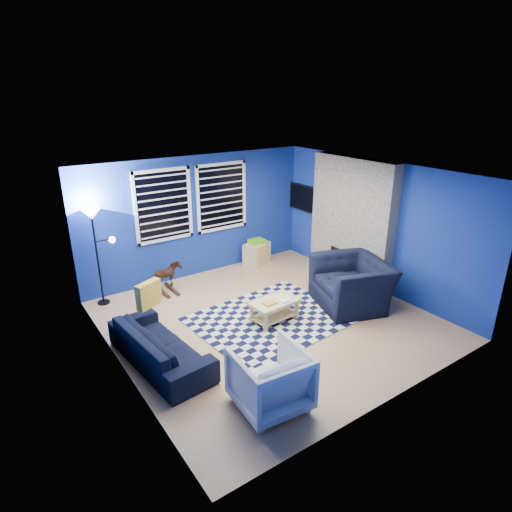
{
  "coord_description": "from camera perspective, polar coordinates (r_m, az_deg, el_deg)",
  "views": [
    {
      "loc": [
        -3.83,
        -5.17,
        3.68
      ],
      "look_at": [
        -0.07,
        0.3,
        1.1
      ],
      "focal_mm": 30.0,
      "sensor_mm": 36.0,
      "label": 1
    }
  ],
  "objects": [
    {
      "name": "floor",
      "position": [
        7.41,
        1.77,
        -8.55
      ],
      "size": [
        5.0,
        5.0,
        0.0
      ],
      "primitive_type": "plane",
      "color": "tan",
      "rests_on": "ground"
    },
    {
      "name": "ceiling",
      "position": [
        6.54,
        2.01,
        10.83
      ],
      "size": [
        5.0,
        5.0,
        0.0
      ],
      "primitive_type": "plane",
      "rotation": [
        3.14,
        0.0,
        0.0
      ],
      "color": "white",
      "rests_on": "wall_back"
    },
    {
      "name": "wall_back",
      "position": [
        8.91,
        -7.71,
        5.21
      ],
      "size": [
        5.0,
        0.0,
        5.0
      ],
      "primitive_type": "plane",
      "rotation": [
        1.57,
        0.0,
        0.0
      ],
      "color": "navy",
      "rests_on": "floor"
    },
    {
      "name": "wall_left",
      "position": [
        5.87,
        -18.28,
        -4.39
      ],
      "size": [
        0.0,
        5.0,
        5.0
      ],
      "primitive_type": "plane",
      "rotation": [
        1.57,
        0.0,
        1.57
      ],
      "color": "navy",
      "rests_on": "floor"
    },
    {
      "name": "wall_right",
      "position": [
        8.53,
        15.59,
        3.88
      ],
      "size": [
        0.0,
        5.0,
        5.0
      ],
      "primitive_type": "plane",
      "rotation": [
        1.57,
        0.0,
        -1.57
      ],
      "color": "navy",
      "rests_on": "floor"
    },
    {
      "name": "fireplace",
      "position": [
        8.75,
        12.48,
        4.24
      ],
      "size": [
        0.65,
        2.0,
        2.5
      ],
      "color": "gray",
      "rests_on": "floor"
    },
    {
      "name": "window_left",
      "position": [
        8.49,
        -12.23,
        6.56
      ],
      "size": [
        1.17,
        0.06,
        1.42
      ],
      "color": "black",
      "rests_on": "wall_back"
    },
    {
      "name": "window_right",
      "position": [
        9.04,
        -4.58,
        7.86
      ],
      "size": [
        1.17,
        0.06,
        1.42
      ],
      "color": "black",
      "rests_on": "wall_back"
    },
    {
      "name": "tv",
      "position": [
        9.8,
        6.55,
        7.63
      ],
      "size": [
        0.07,
        1.0,
        0.58
      ],
      "color": "black",
      "rests_on": "wall_right"
    },
    {
      "name": "rug",
      "position": [
        7.43,
        1.96,
        -8.4
      ],
      "size": [
        2.64,
        2.17,
        0.02
      ],
      "primitive_type": "cube",
      "rotation": [
        0.0,
        0.0,
        0.07
      ],
      "color": "black",
      "rests_on": "floor"
    },
    {
      "name": "sofa",
      "position": [
        6.38,
        -12.69,
        -11.56
      ],
      "size": [
        1.98,
        0.94,
        0.56
      ],
      "primitive_type": "imported",
      "rotation": [
        0.0,
        0.0,
        1.67
      ],
      "color": "black",
      "rests_on": "floor"
    },
    {
      "name": "armchair_big",
      "position": [
        7.91,
        12.62,
        -3.59
      ],
      "size": [
        1.61,
        1.51,
        0.86
      ],
      "primitive_type": "imported",
      "rotation": [
        0.0,
        0.0,
        -1.89
      ],
      "color": "black",
      "rests_on": "floor"
    },
    {
      "name": "armchair_bent",
      "position": [
        5.42,
        1.86,
        -16.06
      ],
      "size": [
        0.91,
        0.94,
        0.79
      ],
      "primitive_type": "imported",
      "rotation": [
        0.0,
        0.0,
        3.05
      ],
      "color": "gray",
      "rests_on": "floor"
    },
    {
      "name": "rocking_horse",
      "position": [
        8.44,
        -11.88,
        -2.66
      ],
      "size": [
        0.42,
        0.66,
        0.52
      ],
      "primitive_type": "imported",
      "rotation": [
        0.0,
        0.0,
        1.83
      ],
      "color": "#4D2919",
      "rests_on": "floor"
    },
    {
      "name": "coffee_table",
      "position": [
        7.25,
        2.5,
        -6.73
      ],
      "size": [
        0.85,
        0.53,
        0.41
      ],
      "rotation": [
        0.0,
        0.0,
        0.07
      ],
      "color": "#D9BE7A",
      "rests_on": "rug"
    },
    {
      "name": "cabinet",
      "position": [
        9.65,
        0.1,
        0.43
      ],
      "size": [
        0.68,
        0.57,
        0.57
      ],
      "rotation": [
        0.0,
        0.0,
        0.37
      ],
      "color": "#D9BE7A",
      "rests_on": "floor"
    },
    {
      "name": "floor_lamp",
      "position": [
        7.93,
        -20.75,
        3.6
      ],
      "size": [
        0.49,
        0.3,
        1.79
      ],
      "color": "black",
      "rests_on": "floor"
    },
    {
      "name": "throw_pillow",
      "position": [
        6.77,
        -14.13,
        -4.99
      ],
      "size": [
        0.44,
        0.29,
        0.41
      ],
      "primitive_type": "cube",
      "rotation": [
        0.0,
        0.0,
        0.41
      ],
      "color": "gold",
      "rests_on": "sofa"
    }
  ]
}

